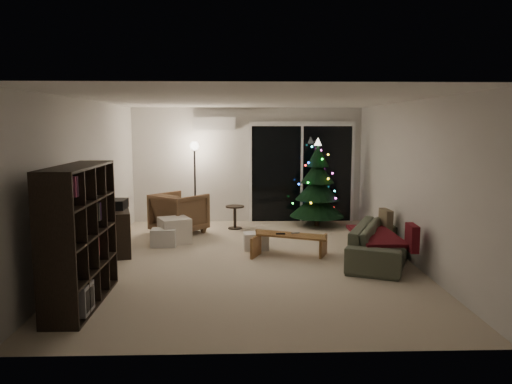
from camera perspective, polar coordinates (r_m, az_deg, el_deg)
room at (r=9.25m, az=1.97°, el=0.79°), size 6.50×7.51×2.60m
bookshelf at (r=6.31m, az=-21.26°, el=-4.70°), size 0.64×1.70×1.66m
media_cabinet at (r=8.72m, az=-15.74°, el=-4.25°), size 0.73×1.25×0.74m
stereo at (r=8.64m, az=-15.85°, el=-1.35°), size 0.37×0.44×0.16m
armchair at (r=9.92m, az=-8.77°, el=-2.40°), size 1.24×1.24×0.81m
ottoman at (r=9.17m, az=-9.30°, el=-4.35°), size 0.67×0.67×0.46m
cardboard_box_a at (r=8.98m, az=-10.49°, el=-5.13°), size 0.44×0.33×0.31m
cardboard_box_b at (r=8.60m, az=0.00°, el=-5.64°), size 0.43×0.33×0.29m
side_table at (r=10.29m, az=-2.42°, el=-2.90°), size 0.46×0.46×0.48m
floor_lamp at (r=10.57m, az=-6.98°, el=0.74°), size 0.28×0.28×1.72m
sofa at (r=8.07m, az=14.14°, el=-5.70°), size 1.50×2.13×0.58m
sofa_throw at (r=8.02m, az=13.48°, el=-4.82°), size 0.62×1.43×0.05m
cushion_a at (r=8.70m, az=14.61°, el=-3.17°), size 0.15×0.39×0.38m
cushion_b at (r=7.49m, az=17.41°, el=-5.02°), size 0.14×0.39×0.38m
coffee_table at (r=8.17m, az=3.86°, el=-6.09°), size 1.23×0.82×0.37m
remote_a at (r=8.11m, az=2.82°, el=-4.78°), size 0.15×0.04×0.02m
remote_b at (r=8.18m, az=4.54°, el=-4.68°), size 0.14×0.08×0.02m
christmas_tree at (r=10.54m, az=7.03°, el=1.10°), size 1.34×1.34×1.86m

